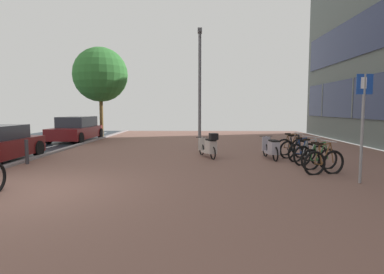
{
  "coord_description": "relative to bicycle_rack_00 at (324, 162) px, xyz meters",
  "views": [
    {
      "loc": [
        3.85,
        -6.93,
        1.88
      ],
      "look_at": [
        3.62,
        2.47,
        1.04
      ],
      "focal_mm": 29.67,
      "sensor_mm": 36.0,
      "label": 1
    }
  ],
  "objects": [
    {
      "name": "lamp_post",
      "position": [
        -3.58,
        6.04,
        2.76
      ],
      "size": [
        0.2,
        0.52,
        5.59
      ],
      "color": "slate",
      "rests_on": "ground"
    },
    {
      "name": "street_tree",
      "position": [
        -10.02,
        11.55,
        3.73
      ],
      "size": [
        3.5,
        3.5,
        5.84
      ],
      "color": "brown",
      "rests_on": "ground"
    },
    {
      "name": "bicycle_rack_01",
      "position": [
        0.15,
        0.77,
        -0.02
      ],
      "size": [
        1.27,
        0.49,
        0.94
      ],
      "color": "black",
      "rests_on": "ground"
    },
    {
      "name": "ground",
      "position": [
        -5.99,
        -2.16,
        -0.37
      ],
      "size": [
        21.0,
        40.0,
        0.13
      ],
      "color": "black"
    },
    {
      "name": "parking_sign",
      "position": [
        0.51,
        -1.06,
        1.33
      ],
      "size": [
        0.4,
        0.07,
        2.74
      ],
      "color": "gray",
      "rests_on": "ground"
    },
    {
      "name": "bicycle_rack_00",
      "position": [
        0.0,
        0.0,
        0.0
      ],
      "size": [
        1.31,
        0.51,
        1.0
      ],
      "color": "black",
      "rests_on": "ground"
    },
    {
      "name": "bollard_far",
      "position": [
        -9.47,
        1.48,
        0.07
      ],
      "size": [
        0.12,
        0.12,
        0.84
      ],
      "color": "#38383D",
      "rests_on": "ground"
    },
    {
      "name": "bicycle_rack_02",
      "position": [
        0.15,
        1.54,
        -0.01
      ],
      "size": [
        1.3,
        0.54,
        0.97
      ],
      "color": "black",
      "rests_on": "ground"
    },
    {
      "name": "bicycle_rack_04",
      "position": [
        0.06,
        3.08,
        -0.01
      ],
      "size": [
        1.26,
        0.56,
        0.98
      ],
      "color": "black",
      "rests_on": "ground"
    },
    {
      "name": "bicycle_rack_05",
      "position": [
        0.18,
        3.84,
        -0.01
      ],
      "size": [
        1.34,
        0.48,
        0.97
      ],
      "color": "black",
      "rests_on": "ground"
    },
    {
      "name": "scooter_near",
      "position": [
        -0.89,
        2.74,
        0.06
      ],
      "size": [
        0.52,
        1.76,
        0.85
      ],
      "color": "black",
      "rests_on": "ground"
    },
    {
      "name": "scooter_mid",
      "position": [
        -3.21,
        3.02,
        0.1
      ],
      "size": [
        0.84,
        1.65,
        1.0
      ],
      "color": "black",
      "rests_on": "ground"
    },
    {
      "name": "parked_car_far",
      "position": [
        -10.86,
        9.48,
        0.33
      ],
      "size": [
        1.94,
        4.48,
        1.42
      ],
      "color": "maroon",
      "rests_on": "ground"
    },
    {
      "name": "bicycle_rack_03",
      "position": [
        0.12,
        2.31,
        -0.02
      ],
      "size": [
        1.19,
        0.59,
        0.94
      ],
      "color": "black",
      "rests_on": "ground"
    }
  ]
}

